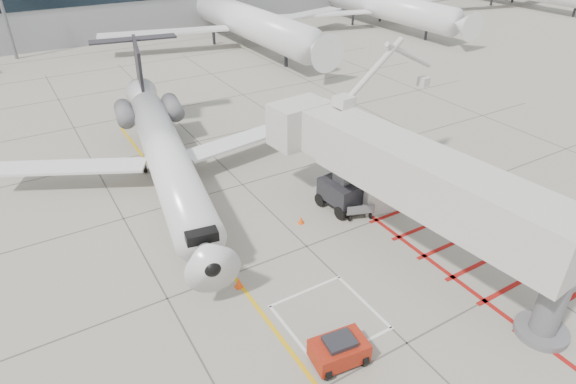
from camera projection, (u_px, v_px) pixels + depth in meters
ground_plane at (350, 289)px, 23.76m from camera, size 260.00×260.00×0.00m
regional_jet at (170, 150)px, 28.82m from camera, size 26.38×31.16×7.33m
jet_bridge at (432, 194)px, 23.91m from camera, size 11.26×20.57×7.90m
pushback_tug at (339, 350)px, 19.69m from camera, size 2.44×1.70×1.33m
baggage_cart at (358, 209)px, 29.03m from camera, size 1.95×1.58×1.06m
ground_power_unit at (381, 192)px, 29.64m from camera, size 2.89×2.00×2.10m
cone_nose at (239, 283)px, 23.74m from camera, size 0.39×0.39×0.54m
cone_side at (301, 220)px, 28.51m from camera, size 0.34×0.34×0.47m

